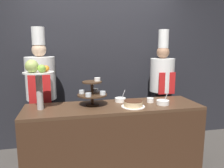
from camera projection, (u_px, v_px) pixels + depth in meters
wall_back at (101, 58)px, 3.49m from camera, size 10.00×0.06×2.80m
buffet_counter at (114, 139)px, 2.74m from camera, size 2.14×0.61×0.87m
tiered_stand at (92, 92)px, 2.65m from camera, size 0.36×0.36×0.34m
fruit_pedestal at (37, 74)px, 2.41m from camera, size 0.34×0.34×0.58m
cake_round at (133, 104)px, 2.60m from camera, size 0.28×0.28×0.08m
cup_white at (150, 100)px, 2.81m from camera, size 0.09×0.09×0.06m
serving_bowl_near at (163, 102)px, 2.71m from camera, size 0.15×0.15×0.16m
serving_bowl_far at (120, 100)px, 2.84m from camera, size 0.14×0.14×0.15m
chef_left at (41, 90)px, 3.01m from camera, size 0.40×0.40×1.83m
chef_center_left at (162, 86)px, 3.39m from camera, size 0.37×0.37×1.83m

